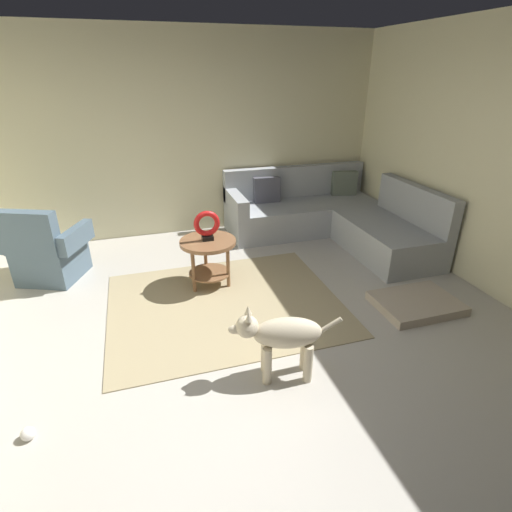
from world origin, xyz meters
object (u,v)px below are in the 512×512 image
(dog_bed_mat, at_px, (416,303))
(dog_toy_ball, at_px, (28,434))
(sectional_couch, at_px, (331,218))
(armchair, at_px, (47,253))
(dog, at_px, (282,336))
(side_table, at_px, (208,251))
(torus_sculpture, at_px, (207,225))

(dog_bed_mat, relative_size, dog_toy_ball, 8.77)
(sectional_couch, xyz_separation_m, armchair, (-3.60, -0.21, 0.03))
(dog_bed_mat, relative_size, dog, 0.95)
(armchair, height_order, dog_toy_ball, armchair)
(side_table, relative_size, dog_toy_ball, 6.58)
(sectional_couch, distance_m, side_table, 2.10)
(sectional_couch, distance_m, torus_sculpture, 2.14)
(armchair, xyz_separation_m, dog, (1.95, -2.26, 0.05))
(torus_sculpture, bearing_deg, dog_bed_mat, -29.35)
(torus_sculpture, height_order, dog_bed_mat, torus_sculpture)
(armchair, bearing_deg, sectional_couch, 26.25)
(sectional_couch, relative_size, dog, 2.68)
(armchair, height_order, side_table, armchair)
(side_table, bearing_deg, armchair, 158.60)
(sectional_couch, height_order, torus_sculpture, sectional_couch)
(side_table, distance_m, torus_sculpture, 0.29)
(side_table, bearing_deg, dog_toy_ball, -132.30)
(dog_toy_ball, bearing_deg, torus_sculpture, 47.70)
(sectional_couch, relative_size, dog_toy_ball, 24.66)
(sectional_couch, xyz_separation_m, dog, (-1.66, -2.47, 0.09))
(side_table, distance_m, dog_toy_ball, 2.29)
(armchair, xyz_separation_m, dog_bed_mat, (3.60, -1.73, -0.28))
(sectional_couch, height_order, side_table, sectional_couch)
(armchair, height_order, dog, armchair)
(torus_sculpture, distance_m, dog_bed_mat, 2.28)
(side_table, distance_m, dog, 1.61)
(torus_sculpture, bearing_deg, sectional_couch, 24.67)
(dog_toy_ball, bearing_deg, sectional_couch, 36.62)
(armchair, height_order, dog_bed_mat, armchair)
(side_table, bearing_deg, sectional_couch, 24.67)
(dog_toy_ball, bearing_deg, dog, 2.56)
(side_table, bearing_deg, torus_sculpture, 93.58)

